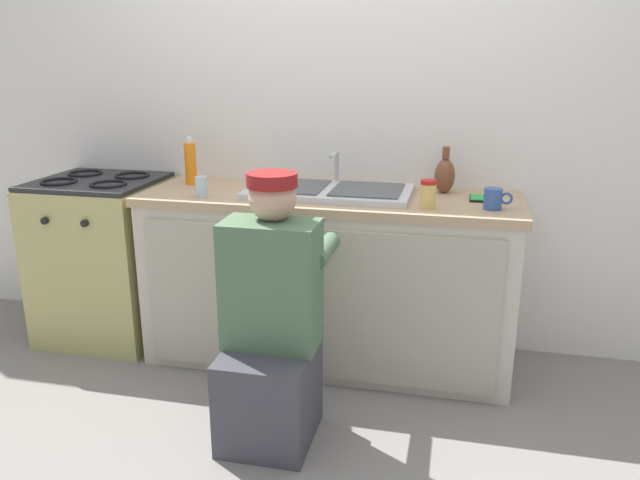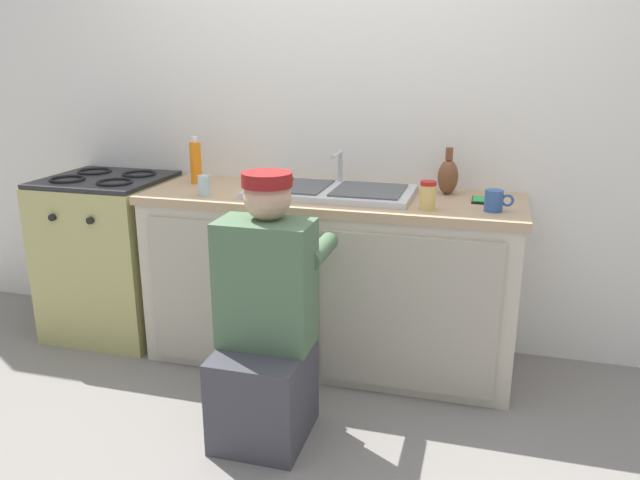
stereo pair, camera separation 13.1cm
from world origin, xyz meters
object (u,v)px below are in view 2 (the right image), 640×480
vase_decorative (448,176)px  water_glass (204,186)px  condiment_jar (428,195)px  stove_range (112,255)px  coffee_mug (494,201)px  sink_double_basin (331,191)px  cell_phone (480,200)px  plumber_person (265,331)px  soap_bottle_orange (196,162)px

vase_decorative → water_glass: vase_decorative is taller
water_glass → condiment_jar: 1.08m
stove_range → coffee_mug: 2.11m
vase_decorative → condiment_jar: (-0.06, -0.34, -0.03)m
condiment_jar → coffee_mug: bearing=9.1°
sink_double_basin → cell_phone: 0.71m
sink_double_basin → stove_range: 1.35m
plumber_person → soap_bottle_orange: soap_bottle_orange is taller
condiment_jar → soap_bottle_orange: bearing=168.4°
sink_double_basin → vase_decorative: vase_decorative is taller
coffee_mug → soap_bottle_orange: size_ratio=0.50×
cell_phone → condiment_jar: (-0.22, -0.23, 0.06)m
vase_decorative → water_glass: 1.19m
soap_bottle_orange → condiment_jar: bearing=-11.6°
vase_decorative → water_glass: size_ratio=2.30×
soap_bottle_orange → water_glass: soap_bottle_orange is taller
sink_double_basin → soap_bottle_orange: (-0.76, 0.08, 0.09)m
coffee_mug → condiment_jar: 0.29m
coffee_mug → plumber_person: bearing=-145.2°
sink_double_basin → water_glass: (-0.59, -0.19, 0.03)m
condiment_jar → cell_phone: bearing=46.5°
stove_range → vase_decorative: vase_decorative is taller
stove_range → water_glass: bearing=-15.5°
sink_double_basin → vase_decorative: (0.55, 0.16, 0.07)m
soap_bottle_orange → cell_phone: 1.48m
sink_double_basin → stove_range: (-1.28, -0.00, -0.45)m
stove_range → condiment_jar: bearing=-5.8°
sink_double_basin → condiment_jar: size_ratio=6.25×
plumber_person → sink_double_basin: bearing=83.5°
stove_range → coffee_mug: coffee_mug is taller
water_glass → condiment_jar: size_ratio=0.78×
sink_double_basin → soap_bottle_orange: 0.77m
coffee_mug → water_glass: size_ratio=1.26×
coffee_mug → cell_phone: bearing=109.6°
soap_bottle_orange → water_glass: size_ratio=2.50×
vase_decorative → sink_double_basin: bearing=-163.4°
condiment_jar → sink_double_basin: bearing=159.8°
soap_bottle_orange → sink_double_basin: bearing=-5.7°
plumber_person → stove_range: bearing=148.5°
vase_decorative → cell_phone: (0.16, -0.11, -0.08)m
cell_phone → vase_decorative: bearing=145.0°
water_glass → condiment_jar: bearing=0.6°
sink_double_basin → water_glass: 0.62m
coffee_mug → water_glass: bearing=-177.6°
stove_range → plumber_person: size_ratio=0.82×
stove_range → sink_double_basin: bearing=0.1°
soap_bottle_orange → stove_range: bearing=-171.4°
vase_decorative → cell_phone: bearing=-35.0°
vase_decorative → soap_bottle_orange: (-1.31, -0.09, 0.02)m
stove_range → plumber_person: plumber_person is taller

